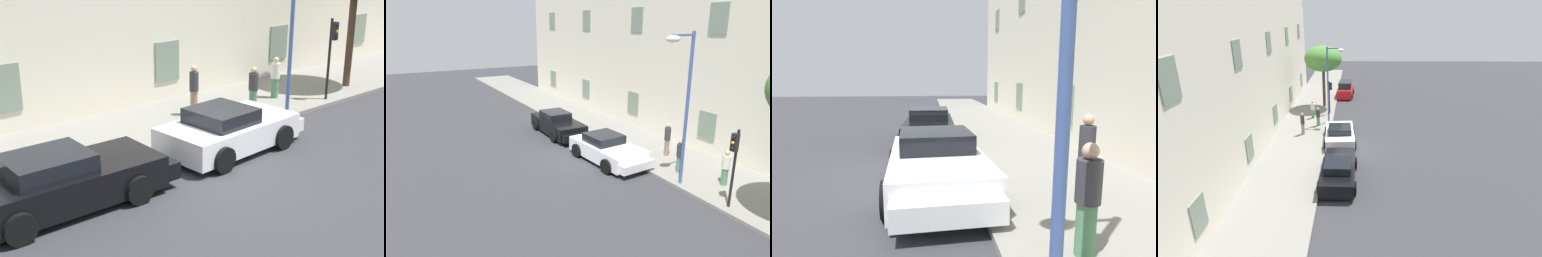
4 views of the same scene
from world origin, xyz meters
The scene contains 6 objects.
ground_plane centered at (0.00, 0.00, 0.00)m, with size 80.00×80.00×0.00m, color #333338.
sidewalk centered at (0.00, 4.00, 0.07)m, with size 60.00×4.37×0.14m, color gray.
sportscar_red_lead centered at (-3.83, 0.83, 0.62)m, with size 5.06×2.17×1.39m.
sportscar_yellow_flank centered at (1.51, 1.01, 0.62)m, with size 4.61×2.47×1.36m.
pedestrian_admiring centered at (2.57, 3.94, 1.05)m, with size 0.44×0.44×1.75m.
pedestrian_bystander centered at (4.45, 2.96, 0.96)m, with size 0.37×0.37×1.60m.
Camera 3 is at (8.12, 0.86, 2.56)m, focal length 28.38 mm.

